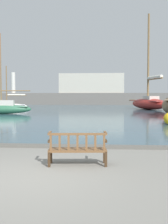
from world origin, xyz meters
TOP-DOWN VIEW (x-y plane):
  - ground_plane at (0.00, 0.00)m, footprint 160.00×160.00m
  - harbor_water at (0.00, 44.00)m, footprint 100.00×80.00m
  - quay_edge_kerb at (0.00, 3.85)m, footprint 40.00×0.30m
  - park_bench at (0.98, 1.25)m, footprint 1.64×0.66m
  - sailboat_mid_port at (-9.08, 22.55)m, footprint 7.01×2.28m
  - sailboat_far_port at (-12.28, 33.01)m, footprint 5.72×2.80m
  - sailboat_outer_port at (7.96, 34.52)m, footprint 5.56×11.48m
  - far_breakwater at (-0.66, 57.42)m, footprint 44.20×2.40m

SIDE VIEW (x-z plane):
  - ground_plane at x=0.00m, z-range 0.00..0.00m
  - harbor_water at x=0.00m, z-range 0.00..0.08m
  - quay_edge_kerb at x=0.00m, z-range 0.00..0.12m
  - park_bench at x=0.98m, z-range 0.01..0.93m
  - sailboat_far_port at x=-12.28m, z-range -2.49..3.74m
  - sailboat_mid_port at x=-9.08m, z-range -3.52..4.93m
  - sailboat_outer_port at x=7.96m, z-range -5.69..7.94m
  - far_breakwater at x=-0.66m, z-range -1.26..6.28m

